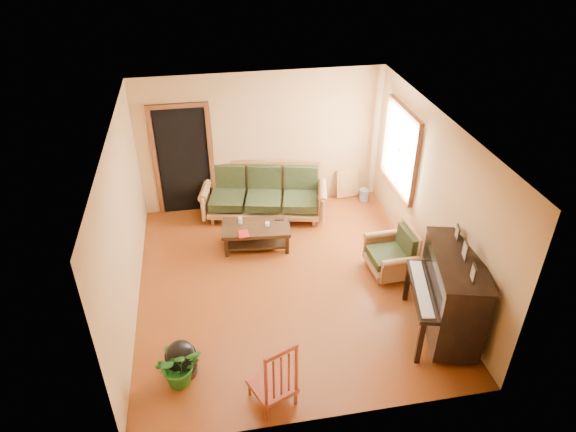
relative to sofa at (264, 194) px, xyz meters
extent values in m
plane|color=#5D260C|center=(0.05, -2.00, -0.48)|extent=(5.00, 5.00, 0.00)
cube|color=black|center=(-1.40, 0.48, 0.54)|extent=(1.08, 0.16, 2.05)
cube|color=white|center=(2.26, -0.70, 1.02)|extent=(0.12, 1.36, 1.46)
cube|color=#966337|center=(0.00, 0.00, 0.00)|extent=(2.39, 1.40, 0.96)
cube|color=black|center=(-0.27, -0.95, -0.27)|extent=(1.20, 0.73, 0.42)
cube|color=#966337|center=(1.73, -2.02, -0.08)|extent=(0.79, 0.83, 0.79)
cube|color=black|center=(2.05, -3.41, 0.15)|extent=(1.16, 1.58, 1.26)
cylinder|color=black|center=(-1.55, -3.52, -0.29)|extent=(0.49, 0.49, 0.37)
cube|color=maroon|center=(-0.48, -4.14, 0.02)|extent=(0.63, 0.66, 1.01)
cube|color=gold|center=(1.73, 0.42, -0.18)|extent=(0.47, 0.16, 0.61)
cylinder|color=#33499A|center=(2.02, 0.22, -0.36)|extent=(0.23, 0.23, 0.23)
imported|color=#1D5D1A|center=(-1.56, -3.67, -0.17)|extent=(0.62, 0.55, 0.63)
imported|color=maroon|center=(-0.59, -1.17, -0.05)|extent=(0.17, 0.23, 0.02)
cylinder|color=silver|center=(-0.52, -0.83, 0.00)|extent=(0.08, 0.08, 0.12)
cylinder|color=silver|center=(-0.08, -0.97, -0.04)|extent=(0.09, 0.09, 0.05)
cube|color=black|center=(0.15, -0.84, -0.06)|extent=(0.17, 0.06, 0.02)
camera|label=1|loc=(-1.02, -8.15, 4.71)|focal=32.00mm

